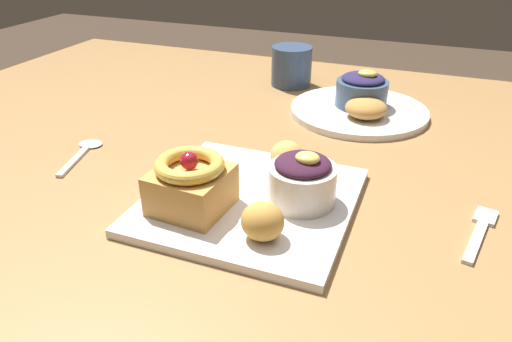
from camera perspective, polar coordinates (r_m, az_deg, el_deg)
name	(u,v)px	position (r m, az deg, el deg)	size (l,w,h in m)	color
dining_table	(245,194)	(0.81, -1.35, -2.72)	(1.44, 1.08, 0.73)	olive
front_plate	(250,201)	(0.63, -0.67, -3.56)	(0.26, 0.26, 0.01)	white
cake_slice	(191,183)	(0.59, -7.78, -1.48)	(0.09, 0.09, 0.08)	#C68E47
berry_ramekin	(302,180)	(0.60, 5.53, -1.04)	(0.09, 0.09, 0.07)	silver
fritter_front	(262,221)	(0.54, 0.78, -6.02)	(0.05, 0.05, 0.05)	gold
fritter_middle	(287,155)	(0.68, 3.69, 1.87)	(0.05, 0.05, 0.04)	tan
back_plate	(359,111)	(0.93, 12.14, 7.04)	(0.26, 0.26, 0.01)	white
back_ramekin	(362,90)	(0.93, 12.53, 9.44)	(0.10, 0.10, 0.07)	#3D5675
back_pastry	(366,108)	(0.88, 13.00, 7.32)	(0.07, 0.07, 0.03)	#B77F3D
fork	(480,230)	(0.64, 25.17, -6.39)	(0.04, 0.13, 0.00)	silver
spoon	(84,151)	(0.81, -19.88, 2.26)	(0.05, 0.12, 0.00)	silver
coffee_mug	(292,66)	(1.07, 4.26, 12.37)	(0.09, 0.09, 0.08)	#334766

